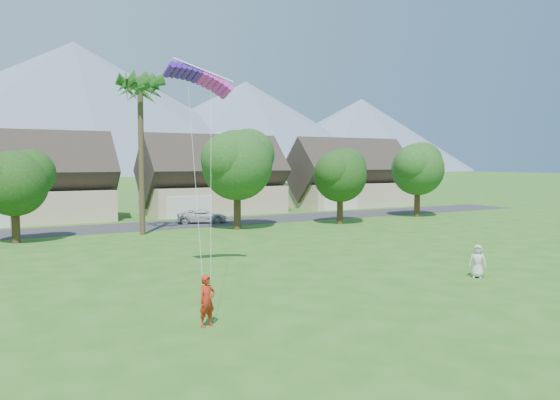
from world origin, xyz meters
TOP-DOWN VIEW (x-y plane):
  - ground at (0.00, 0.00)m, footprint 500.00×500.00m
  - street at (0.00, 34.00)m, footprint 90.00×7.00m
  - kite_flyer at (-6.62, 3.47)m, footprint 0.76×0.61m
  - watcher at (8.08, 4.39)m, footprint 0.91×0.96m
  - parked_car at (5.17, 34.00)m, footprint 5.12×3.54m
  - mountain_ridge at (10.40, 260.00)m, footprint 540.00×240.00m
  - houses_row at (0.49, 42.99)m, footprint 72.75×8.19m
  - tree_row at (-1.14, 27.92)m, footprint 62.27×6.67m
  - fan_palm at (-2.00, 28.50)m, footprint 3.00×3.00m
  - parafoil_kite at (-3.71, 11.45)m, footprint 3.32×1.11m

SIDE VIEW (x-z plane):
  - ground at x=0.00m, z-range 0.00..0.00m
  - street at x=0.00m, z-range 0.00..0.01m
  - parked_car at x=5.17m, z-range 0.00..1.30m
  - watcher at x=8.08m, z-range 0.00..1.65m
  - kite_flyer at x=-6.62m, z-range 0.00..1.81m
  - houses_row at x=0.49m, z-range -0.99..7.87m
  - tree_row at x=-1.14m, z-range 0.66..9.11m
  - parafoil_kite at x=-3.71m, z-range 9.66..10.16m
  - fan_palm at x=-2.00m, z-range 4.90..18.70m
  - mountain_ridge at x=10.40m, z-range -5.93..64.07m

